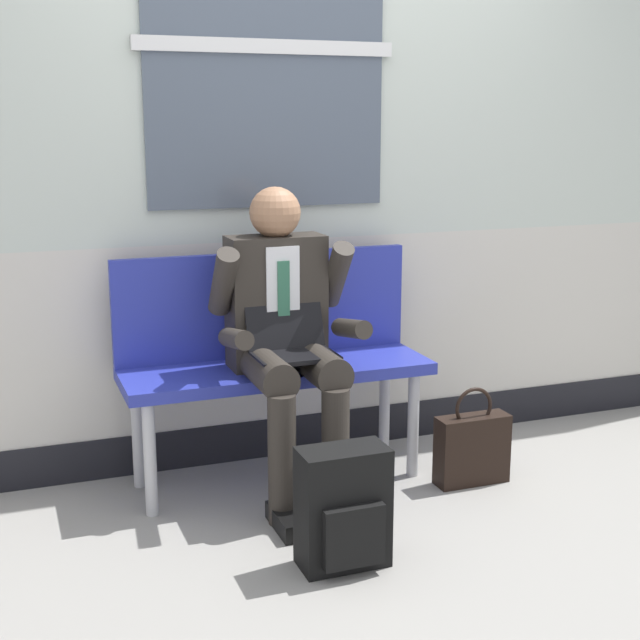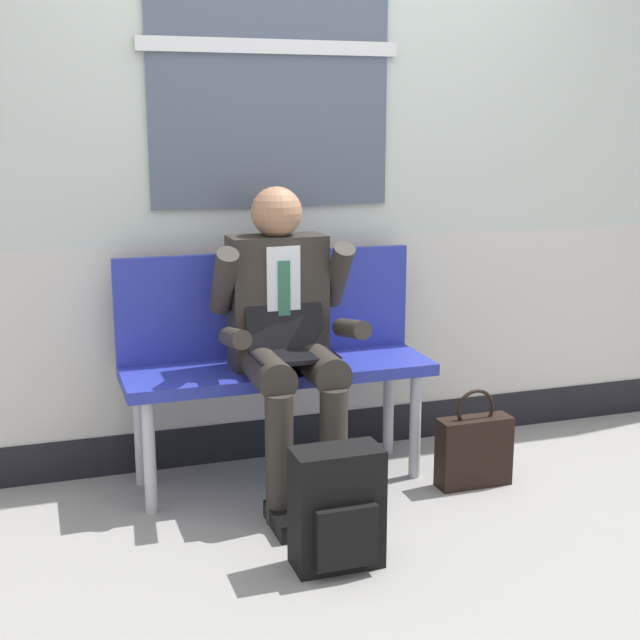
{
  "view_description": "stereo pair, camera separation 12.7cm",
  "coord_description": "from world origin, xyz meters",
  "px_view_note": "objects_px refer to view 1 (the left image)",
  "views": [
    {
      "loc": [
        -1.33,
        -3.06,
        1.54
      ],
      "look_at": [
        -0.12,
        0.18,
        0.75
      ],
      "focal_mm": 49.76,
      "sensor_mm": 36.0,
      "label": 1
    },
    {
      "loc": [
        -1.21,
        -3.1,
        1.54
      ],
      "look_at": [
        -0.12,
        0.18,
        0.75
      ],
      "focal_mm": 49.76,
      "sensor_mm": 36.0,
      "label": 2
    }
  ],
  "objects_px": {
    "bench_with_person": "(271,347)",
    "person_seated": "(286,334)",
    "backpack": "(344,509)",
    "handbag": "(472,448)"
  },
  "relations": [
    {
      "from": "person_seated",
      "to": "backpack",
      "type": "distance_m",
      "value": 0.82
    },
    {
      "from": "bench_with_person",
      "to": "person_seated",
      "type": "xyz_separation_m",
      "value": [
        0.0,
        -0.2,
        0.1
      ]
    },
    {
      "from": "handbag",
      "to": "person_seated",
      "type": "bearing_deg",
      "value": 166.61
    },
    {
      "from": "backpack",
      "to": "person_seated",
      "type": "bearing_deg",
      "value": 88.87
    },
    {
      "from": "backpack",
      "to": "handbag",
      "type": "distance_m",
      "value": 0.93
    },
    {
      "from": "person_seated",
      "to": "bench_with_person",
      "type": "bearing_deg",
      "value": 90.0
    },
    {
      "from": "bench_with_person",
      "to": "handbag",
      "type": "relative_size",
      "value": 3.04
    },
    {
      "from": "bench_with_person",
      "to": "handbag",
      "type": "height_order",
      "value": "bench_with_person"
    },
    {
      "from": "person_seated",
      "to": "handbag",
      "type": "relative_size",
      "value": 2.96
    },
    {
      "from": "bench_with_person",
      "to": "person_seated",
      "type": "distance_m",
      "value": 0.23
    }
  ]
}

